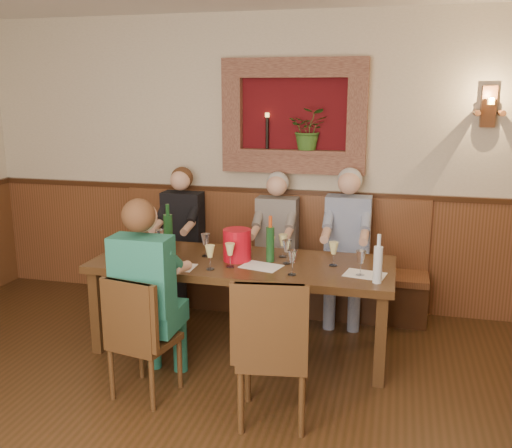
{
  "coord_description": "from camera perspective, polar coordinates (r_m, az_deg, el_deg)",
  "views": [
    {
      "loc": [
        1.17,
        -2.38,
        2.09
      ],
      "look_at": [
        0.1,
        1.9,
        1.05
      ],
      "focal_mm": 40.0,
      "sensor_mm": 36.0,
      "label": 1
    }
  ],
  "objects": [
    {
      "name": "wine_glass_10",
      "position": [
        4.68,
        2.71,
        -2.18
      ],
      "size": [
        0.08,
        0.08,
        0.19
      ],
      "primitive_type": null,
      "color": "#EEE68E",
      "rests_on": "dining_table"
    },
    {
      "name": "wine_glass_1",
      "position": [
        4.89,
        -9.57,
        -1.67
      ],
      "size": [
        0.08,
        0.08,
        0.19
      ],
      "primitive_type": null,
      "color": "white",
      "rests_on": "dining_table"
    },
    {
      "name": "person_bench_left",
      "position": [
        5.68,
        -7.56,
        -2.5
      ],
      "size": [
        0.39,
        0.48,
        1.36
      ],
      "color": "black",
      "rests_on": "ground"
    },
    {
      "name": "spittoon_bucket",
      "position": [
        4.58,
        -1.9,
        -2.1
      ],
      "size": [
        0.24,
        0.24,
        0.26
      ],
      "primitive_type": "cylinder",
      "rotation": [
        0.0,
        0.0,
        -0.06
      ],
      "color": "#B90B1A",
      "rests_on": "dining_table"
    },
    {
      "name": "tasting_sheet_a",
      "position": [
        4.76,
        -11.38,
        -3.35
      ],
      "size": [
        0.32,
        0.28,
        0.0
      ],
      "primitive_type": "cube",
      "rotation": [
        0.0,
        0.0,
        0.43
      ],
      "color": "white",
      "rests_on": "dining_table"
    },
    {
      "name": "tasting_sheet_c",
      "position": [
        4.33,
        10.83,
        -4.98
      ],
      "size": [
        0.33,
        0.26,
        0.0
      ],
      "primitive_type": "cube",
      "rotation": [
        0.0,
        0.0,
        -0.18
      ],
      "color": "white",
      "rests_on": "dining_table"
    },
    {
      "name": "wine_glass_5",
      "position": [
        4.61,
        1.48,
        -2.4
      ],
      "size": [
        0.08,
        0.08,
        0.19
      ],
      "primitive_type": null,
      "color": "#EEE68E",
      "rests_on": "dining_table"
    },
    {
      "name": "person_bench_mid",
      "position": [
        5.41,
        1.91,
        -3.24
      ],
      "size": [
        0.39,
        0.47,
        1.35
      ],
      "color": "#514C4A",
      "rests_on": "ground"
    },
    {
      "name": "tasting_sheet_b",
      "position": [
        4.45,
        0.53,
        -4.25
      ],
      "size": [
        0.35,
        0.28,
        0.0
      ],
      "primitive_type": "cube",
      "rotation": [
        0.0,
        0.0,
        -0.24
      ],
      "color": "white",
      "rests_on": "dining_table"
    },
    {
      "name": "wine_glass_0",
      "position": [
        4.8,
        -12.35,
        -2.09
      ],
      "size": [
        0.08,
        0.08,
        0.19
      ],
      "primitive_type": null,
      "color": "#EEE68E",
      "rests_on": "dining_table"
    },
    {
      "name": "tasting_sheet_d",
      "position": [
        4.48,
        -8.0,
        -4.26
      ],
      "size": [
        0.3,
        0.22,
        0.0
      ],
      "primitive_type": "cube",
      "rotation": [
        0.0,
        0.0,
        0.03
      ],
      "color": "white",
      "rests_on": "dining_table"
    },
    {
      "name": "wall_niche",
      "position": [
        5.41,
        4.19,
        10.22
      ],
      "size": [
        1.36,
        0.3,
        1.06
      ],
      "color": "#500B0F",
      "rests_on": "ground"
    },
    {
      "name": "wine_glass_11",
      "position": [
        4.5,
        3.1,
        -2.81
      ],
      "size": [
        0.08,
        0.08,
        0.19
      ],
      "primitive_type": null,
      "color": "white",
      "rests_on": "dining_table"
    },
    {
      "name": "wine_bottle_green_b",
      "position": [
        4.87,
        -8.77,
        -0.8
      ],
      "size": [
        0.09,
        0.09,
        0.41
      ],
      "rotation": [
        0.0,
        0.0,
        -0.2
      ],
      "color": "#19471E",
      "rests_on": "dining_table"
    },
    {
      "name": "wine_glass_6",
      "position": [
        4.23,
        3.64,
        -3.88
      ],
      "size": [
        0.08,
        0.08,
        0.19
      ],
      "primitive_type": null,
      "color": "white",
      "rests_on": "dining_table"
    },
    {
      "name": "chair_near_right",
      "position": [
        3.78,
        1.72,
        -15.25
      ],
      "size": [
        0.5,
        0.5,
        0.99
      ],
      "rotation": [
        0.0,
        0.0,
        0.14
      ],
      "color": "#3A2411",
      "rests_on": "ground"
    },
    {
      "name": "wine_glass_4",
      "position": [
        4.41,
        -2.61,
        -3.14
      ],
      "size": [
        0.08,
        0.08,
        0.19
      ],
      "primitive_type": null,
      "color": "#EEE68E",
      "rests_on": "dining_table"
    },
    {
      "name": "wine_glass_3",
      "position": [
        4.71,
        -5.06,
        -2.12
      ],
      "size": [
        0.08,
        0.08,
        0.19
      ],
      "primitive_type": null,
      "color": "white",
      "rests_on": "dining_table"
    },
    {
      "name": "water_bottle",
      "position": [
        4.14,
        12.09,
        -3.88
      ],
      "size": [
        0.07,
        0.07,
        0.36
      ],
      "rotation": [
        0.0,
        0.0,
        -0.02
      ],
      "color": "silver",
      "rests_on": "dining_table"
    },
    {
      "name": "chair_near_left",
      "position": [
        4.15,
        -11.11,
        -13.25
      ],
      "size": [
        0.46,
        0.46,
        0.89
      ],
      "rotation": [
        0.0,
        0.0,
        -0.2
      ],
      "color": "#3A2411",
      "rests_on": "ground"
    },
    {
      "name": "wine_glass_2",
      "position": [
        4.63,
        -9.42,
        -2.54
      ],
      "size": [
        0.08,
        0.08,
        0.19
      ],
      "primitive_type": null,
      "color": "#EEE68E",
      "rests_on": "dining_table"
    },
    {
      "name": "room_shell",
      "position": [
        2.66,
        -12.21,
        8.6
      ],
      "size": [
        6.04,
        6.04,
        2.82
      ],
      "color": "#C0B191",
      "rests_on": "ground"
    },
    {
      "name": "wine_bottle_green_a",
      "position": [
        4.54,
        1.44,
        -1.93
      ],
      "size": [
        0.08,
        0.08,
        0.37
      ],
      "rotation": [
        0.0,
        0.0,
        0.35
      ],
      "color": "#19471E",
      "rests_on": "dining_table"
    },
    {
      "name": "bench",
      "position": [
        5.59,
        1.22,
        -5.11
      ],
      "size": [
        3.0,
        0.45,
        1.11
      ],
      "color": "#381E0F",
      "rests_on": "ground"
    },
    {
      "name": "person_bench_right",
      "position": [
        5.31,
        8.98,
        -3.43
      ],
      "size": [
        0.41,
        0.51,
        1.41
      ],
      "color": "navy",
      "rests_on": "ground"
    },
    {
      "name": "person_chair_front",
      "position": [
        4.11,
        -10.58,
        -8.58
      ],
      "size": [
        0.41,
        0.5,
        1.4
      ],
      "color": "#185557",
      "rests_on": "ground"
    },
    {
      "name": "dining_table",
      "position": [
        4.61,
        -1.36,
        -4.61
      ],
      "size": [
        2.4,
        0.9,
        0.75
      ],
      "color": "#3A2411",
      "rests_on": "ground"
    },
    {
      "name": "wine_glass_7",
      "position": [
        4.48,
        7.75,
        -2.99
      ],
      "size": [
        0.08,
        0.08,
        0.19
      ],
      "primitive_type": null,
      "color": "#EEE68E",
      "rests_on": "dining_table"
    },
    {
      "name": "wine_glass_9",
      "position": [
        4.36,
        -4.62,
        -3.36
      ],
      "size": [
        0.08,
        0.08,
        0.19
      ],
      "primitive_type": null,
      "color": "#EEE68E",
      "rests_on": "dining_table"
    },
    {
      "name": "wall_sconce",
      "position": [
        5.36,
        22.25,
        10.72
      ],
      "size": [
        0.25,
        0.2,
        0.35
      ],
      "color": "#543218",
      "rests_on": "ground"
    },
    {
      "name": "wine_glass_8",
      "position": [
        4.28,
        10.43,
        -3.88
      ],
      "size": [
        0.08,
        0.08,
        0.19
      ],
      "primitive_type": null,
      "color": "white",
      "rests_on": "dining_table"
    },
    {
      "name": "wainscoting",
      "position": [
        3.05,
        -10.97,
        -16.55
      ],
      "size": [
        6.02,
        6.02,
        1.15
      ],
      "color": "#543218",
      "rests_on": "ground"
    }
  ]
}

